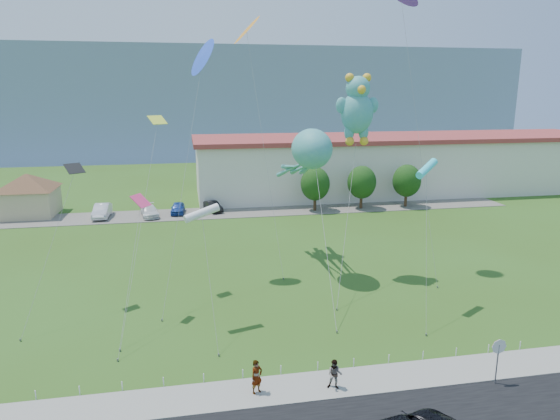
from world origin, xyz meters
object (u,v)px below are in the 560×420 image
at_px(stop_sign, 498,351).
at_px(parked_car_blue, 178,208).
at_px(pedestrian_right, 335,374).
at_px(pedestrian_left, 257,377).
at_px(parked_car_silver, 102,211).
at_px(parked_car_black, 213,206).
at_px(pavilion, 28,191).
at_px(teddy_bear_kite, 357,108).
at_px(octopus_kite, 308,157).
at_px(warehouse, 403,163).
at_px(parked_car_white, 150,211).

bearing_deg(stop_sign, parked_car_blue, 112.13).
bearing_deg(pedestrian_right, pedestrian_left, -162.95).
distance_m(stop_sign, parked_car_silver, 46.61).
bearing_deg(parked_car_black, stop_sign, -92.48).
height_order(stop_sign, pedestrian_right, stop_sign).
xyz_separation_m(pedestrian_right, parked_car_silver, (-16.73, 38.39, -0.02)).
bearing_deg(pavilion, parked_car_black, -5.72).
bearing_deg(parked_car_black, teddy_bear_kite, -86.31).
distance_m(pedestrian_left, octopus_kite, 19.51).
xyz_separation_m(parked_car_blue, parked_car_black, (4.19, 0.28, -0.03)).
distance_m(pavilion, parked_car_blue, 17.64).
bearing_deg(pedestrian_right, parked_car_black, 118.09).
relative_size(warehouse, teddy_bear_kite, 3.87).
distance_m(pavilion, pedestrian_right, 48.42).
height_order(parked_car_silver, parked_car_blue, parked_car_silver).
relative_size(pedestrian_right, octopus_kite, 0.09).
height_order(stop_sign, teddy_bear_kite, teddy_bear_kite).
height_order(parked_car_white, parked_car_blue, parked_car_blue).
distance_m(stop_sign, pedestrian_left, 12.10).
bearing_deg(parked_car_blue, parked_car_white, -159.15).
xyz_separation_m(warehouse, teddy_bear_kite, (-18.56, -31.75, 9.13)).
bearing_deg(parked_car_white, pedestrian_right, -83.38).
bearing_deg(pedestrian_left, octopus_kite, 40.35).
bearing_deg(pedestrian_left, parked_car_white, 73.08).
bearing_deg(parked_car_silver, stop_sign, -56.53).
distance_m(pedestrian_left, parked_car_white, 38.15).
distance_m(warehouse, parked_car_white, 37.29).
distance_m(parked_car_silver, octopus_kite, 30.29).
distance_m(pedestrian_left, pedestrian_right, 3.86).
bearing_deg(teddy_bear_kite, parked_car_black, 112.84).
bearing_deg(pavilion, pedestrian_left, -62.21).
relative_size(pavilion, parked_car_blue, 2.40).
bearing_deg(parked_car_black, octopus_kite, -93.07).
distance_m(pavilion, warehouse, 50.37).
height_order(pavilion, stop_sign, pavilion).
bearing_deg(pavilion, teddy_bear_kite, -39.31).
distance_m(parked_car_silver, teddy_bear_kite, 34.66).
bearing_deg(parked_car_blue, warehouse, 18.57).
relative_size(warehouse, parked_car_black, 16.12).
distance_m(warehouse, pedestrian_right, 53.34).
distance_m(parked_car_white, parked_car_blue, 3.39).
distance_m(pavilion, parked_car_white, 14.67).
bearing_deg(teddy_bear_kite, parked_car_white, 127.87).
height_order(pavilion, parked_car_black, pavilion).
height_order(pavilion, warehouse, warehouse).
distance_m(pavilion, teddy_bear_kite, 41.91).
distance_m(warehouse, octopus_kite, 38.00).
bearing_deg(warehouse, pavilion, -173.16).
distance_m(warehouse, parked_car_silver, 42.43).
bearing_deg(pavilion, parked_car_silver, -17.99).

